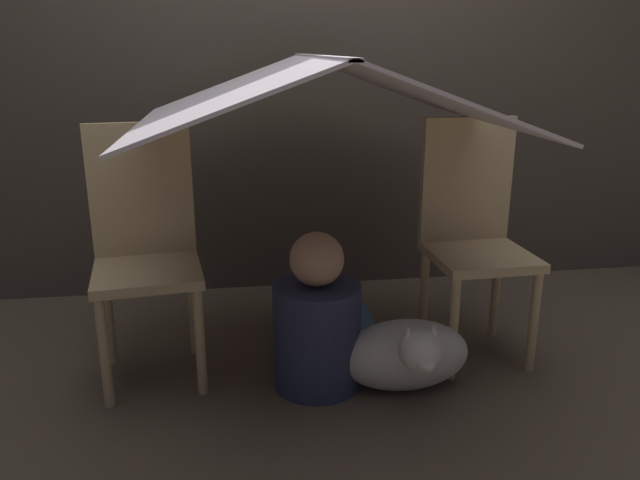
{
  "coord_description": "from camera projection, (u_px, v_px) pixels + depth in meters",
  "views": [
    {
      "loc": [
        -0.32,
        -2.14,
        1.21
      ],
      "look_at": [
        0.0,
        0.07,
        0.52
      ],
      "focal_mm": 35.0,
      "sensor_mm": 36.0,
      "label": 1
    }
  ],
  "objects": [
    {
      "name": "ground_plane",
      "position": [
        322.0,
        373.0,
        2.43
      ],
      "size": [
        8.8,
        8.8,
        0.0
      ],
      "primitive_type": "plane",
      "color": "brown"
    },
    {
      "name": "wall_back",
      "position": [
        292.0,
        40.0,
        3.0
      ],
      "size": [
        7.0,
        0.05,
        2.5
      ],
      "color": "#4C4238",
      "rests_on": "ground_plane"
    },
    {
      "name": "chair_left",
      "position": [
        145.0,
        245.0,
        2.33
      ],
      "size": [
        0.43,
        0.43,
        0.95
      ],
      "rotation": [
        0.0,
        0.0,
        0.13
      ],
      "color": "#D1B27F",
      "rests_on": "ground_plane"
    },
    {
      "name": "chair_right",
      "position": [
        474.0,
        231.0,
        2.5
      ],
      "size": [
        0.4,
        0.4,
        0.95
      ],
      "rotation": [
        0.0,
        0.0,
        0.04
      ],
      "color": "#D1B27F",
      "rests_on": "ground_plane"
    },
    {
      "name": "sheet_canopy",
      "position": [
        320.0,
        90.0,
        2.18
      ],
      "size": [
        1.28,
        1.26,
        0.24
      ],
      "color": "silver"
    },
    {
      "name": "person_front",
      "position": [
        317.0,
        324.0,
        2.29
      ],
      "size": [
        0.32,
        0.32,
        0.59
      ],
      "color": "#2D3351",
      "rests_on": "ground_plane"
    },
    {
      "name": "dog",
      "position": [
        406.0,
        354.0,
        2.27
      ],
      "size": [
        0.48,
        0.4,
        0.34
      ],
      "color": "silver",
      "rests_on": "ground_plane"
    },
    {
      "name": "floor_cushion",
      "position": [
        328.0,
        331.0,
        2.68
      ],
      "size": [
        0.39,
        0.31,
        0.1
      ],
      "color": "#4C7FB2",
      "rests_on": "ground_plane"
    }
  ]
}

